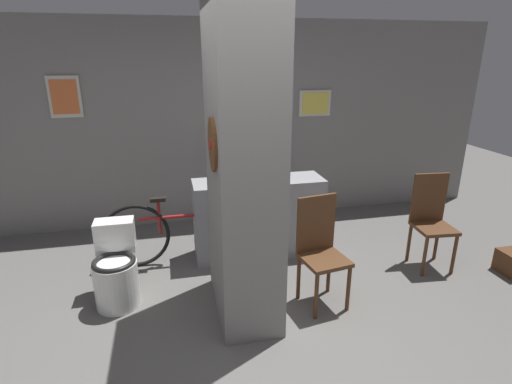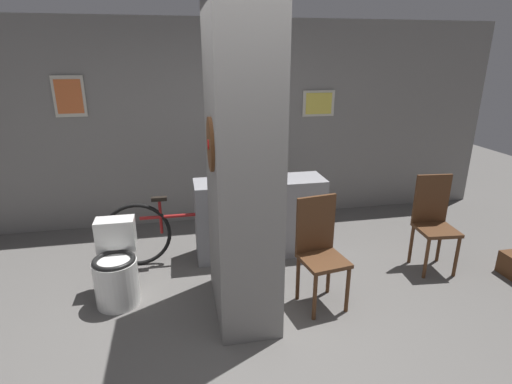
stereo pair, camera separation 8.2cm
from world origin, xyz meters
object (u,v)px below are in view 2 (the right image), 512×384
at_px(toilet, 116,270).
at_px(chair_near_pillar, 320,248).
at_px(bottle_tall, 242,171).
at_px(chair_by_doorway, 434,219).
at_px(bicycle, 186,230).

relative_size(toilet, chair_near_pillar, 0.73).
bearing_deg(chair_near_pillar, bottle_tall, 106.83).
relative_size(chair_near_pillar, chair_by_doorway, 1.00).
height_order(toilet, chair_near_pillar, chair_near_pillar).
bearing_deg(bottle_tall, toilet, -152.12).
bearing_deg(toilet, chair_near_pillar, -11.94).
bearing_deg(bicycle, chair_by_doorway, -13.82).
height_order(toilet, chair_by_doorway, chair_by_doorway).
xyz_separation_m(chair_by_doorway, bicycle, (-2.54, 0.62, -0.17)).
bearing_deg(chair_by_doorway, bottle_tall, 165.63).
bearing_deg(chair_by_doorway, bicycle, 171.30).
bearing_deg(bicycle, chair_near_pillar, -41.33).
distance_m(chair_by_doorway, bicycle, 2.62).
xyz_separation_m(toilet, chair_by_doorway, (3.19, 0.00, 0.23)).
relative_size(chair_near_pillar, bicycle, 0.58).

